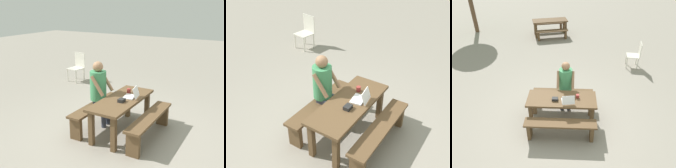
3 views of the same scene
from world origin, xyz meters
The scene contains 12 objects.
ground_plane centered at (0.00, 0.00, 0.00)m, with size 30.00×30.00×0.00m, color gray.
picnic_table_front centered at (0.00, 0.00, 0.58)m, with size 1.66×0.66×0.70m.
bench_near centered at (0.00, -0.59, 0.35)m, with size 1.63×0.30×0.48m.
bench_far centered at (0.00, 0.59, 0.35)m, with size 1.63×0.30×0.48m.
laptop centered at (0.16, -0.14, 0.76)m, with size 0.33×0.32×0.22m.
small_pouch centered at (-0.16, -0.07, 0.74)m, with size 0.14×0.11×0.06m.
coffee_mug centered at (0.38, 0.04, 0.75)m, with size 0.08×0.08×0.09m.
person_seated centered at (0.07, 0.57, 0.81)m, with size 0.45×0.43×1.37m.
plastic_chair centered at (2.51, 2.99, 0.49)m, with size 0.50×0.50×0.93m.
picnic_table_mid centered at (-0.90, 6.06, 0.63)m, with size 1.77×1.08×0.76m.
bench_mid_south centered at (-0.75, 5.50, 0.33)m, with size 1.51×0.66×0.45m.
bench_mid_north centered at (-1.04, 6.62, 0.33)m, with size 1.51×0.66×0.45m.
Camera 3 is at (0.24, -4.00, 3.79)m, focal length 33.67 mm.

